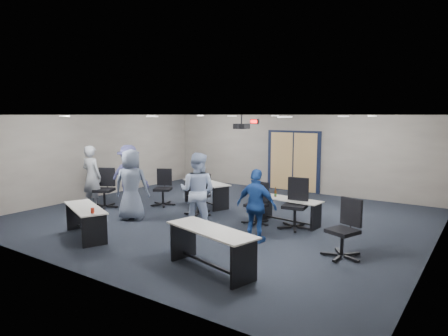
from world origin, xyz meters
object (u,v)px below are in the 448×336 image
Objects in this scene: table_back_left at (206,189)px; table_back_right at (290,207)px; table_front_left at (85,217)px; chair_loose_left at (104,188)px; person_gray at (92,177)px; chair_back_a at (163,188)px; person_lightblue at (198,191)px; table_front_right at (211,242)px; chair_back_b at (198,195)px; person_plaid at (131,185)px; chair_back_d at (295,204)px; chair_back_c at (256,204)px; person_back at (129,176)px; person_navy at (256,206)px; chair_loose_right at (343,229)px.

table_back_right reaches higher than table_back_left.
table_front_left is 4.83m from table_back_right.
table_front_left is at bearing -74.83° from chair_loose_left.
table_back_right is 0.89× the size of person_gray.
chair_back_a is 2.76m from person_lightblue.
table_front_right is at bearing -31.66° from table_back_left.
person_plaid is at bearing -131.80° from chair_back_b.
person_plaid reaches higher than chair_back_d.
table_back_right is at bearing 42.03° from chair_back_c.
chair_back_d reaches higher than chair_back_c.
chair_loose_left is at bearing -118.81° from table_back_left.
person_gray is 1.00× the size of person_back.
person_navy reaches higher than table_front_left.
person_back is (-2.28, -0.39, 0.36)m from chair_back_b.
person_gray is 1.00× the size of person_lightblue.
chair_back_a is 0.69× the size of person_navy.
table_back_right is at bearing -168.78° from person_gray.
person_plaid is at bearing 1.44° from person_navy.
chair_back_d is at bearing 174.37° from person_plaid.
chair_loose_left is at bearing -17.93° from person_lightblue.
chair_loose_left is 0.73× the size of person_navy.
chair_back_b is at bearing -169.71° from chair_back_c.
table_front_left is 1.72m from person_plaid.
person_gray is (-5.53, -1.64, 0.47)m from table_back_right.
table_back_left is 3.35m from person_gray.
chair_back_c is at bearing -179.56° from chair_back_d.
table_front_left is 3.43m from table_front_right.
person_plaid reaches higher than chair_back_b.
chair_loose_right is 1.84m from person_navy.
table_back_right is 1.72m from person_navy.
table_front_left is at bearing -107.93° from chair_back_b.
chair_back_b is 2.74m from chair_back_d.
chair_back_b is (-2.46, -0.54, 0.11)m from table_back_right.
table_front_right is at bearing -66.34° from chair_back_a.
chair_back_c is at bearing 176.82° from chair_loose_right.
table_front_left is at bearing 134.43° from person_gray.
person_plaid is (0.44, -1.63, 0.37)m from chair_back_a.
table_back_left is 2.97m from chair_loose_left.
chair_loose_right is at bearing -28.71° from chair_loose_left.
person_navy is (1.63, -0.06, -0.13)m from person_lightblue.
chair_loose_right is at bearing -15.89° from chair_back_c.
chair_loose_left reaches higher than table_front_right.
chair_back_c is (1.76, 0.07, -0.03)m from chair_back_b.
chair_loose_left reaches higher than chair_loose_right.
table_back_right is at bearing -92.02° from person_navy.
chair_back_d reaches higher than table_back_left.
chair_loose_right is at bearing 149.58° from person_back.
table_back_left is 1.71× the size of chair_back_a.
person_lightblue reaches higher than chair_loose_left.
chair_loose_right is at bearing -47.90° from chair_back_d.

